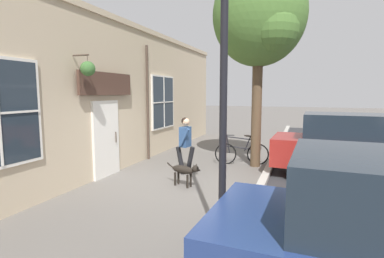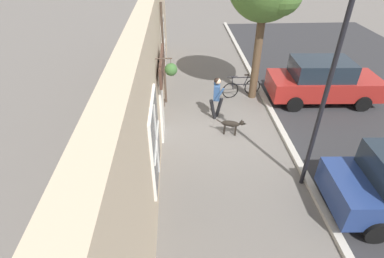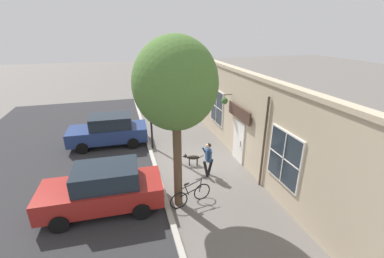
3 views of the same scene
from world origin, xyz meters
TOP-DOWN VIEW (x-y plane):
  - ground_plane at (0.00, 0.00)m, footprint 90.00×90.00m
  - curb_and_road at (5.85, 0.00)m, footprint 10.10×28.00m
  - storefront_facade at (-2.34, 0.00)m, footprint 0.95×18.00m
  - pedestrian_walking at (-0.21, 0.90)m, footprint 0.55×0.59m
  - dog_on_leash at (0.21, -0.22)m, footprint 1.02×0.38m
  - street_tree_by_curb at (1.59, 2.43)m, footprint 2.79×2.51m
  - leaning_bicycle at (1.07, 2.61)m, footprint 1.70×0.46m
  - parked_car_nearest_curb at (4.10, -3.84)m, footprint 4.37×2.07m
  - parked_car_mid_block at (4.21, 2.03)m, footprint 4.37×2.07m
  - street_lamp at (1.81, -2.71)m, footprint 0.32×0.32m

SIDE VIEW (x-z plane):
  - ground_plane at x=0.00m, z-range 0.00..0.00m
  - curb_and_road at x=5.85m, z-range -0.04..0.08m
  - leaning_bicycle at x=1.07m, z-range -0.12..0.88m
  - dog_on_leash at x=0.21m, z-range 0.10..0.71m
  - parked_car_nearest_curb at x=4.10m, z-range 0.00..1.75m
  - parked_car_mid_block at x=4.21m, z-range 0.00..1.75m
  - pedestrian_walking at x=-0.21m, z-range 0.15..1.78m
  - storefront_facade at x=-2.34m, z-range 0.01..4.49m
  - street_lamp at x=1.81m, z-range 0.77..6.00m
  - street_tree_by_curb at x=1.59m, z-range 1.44..7.61m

